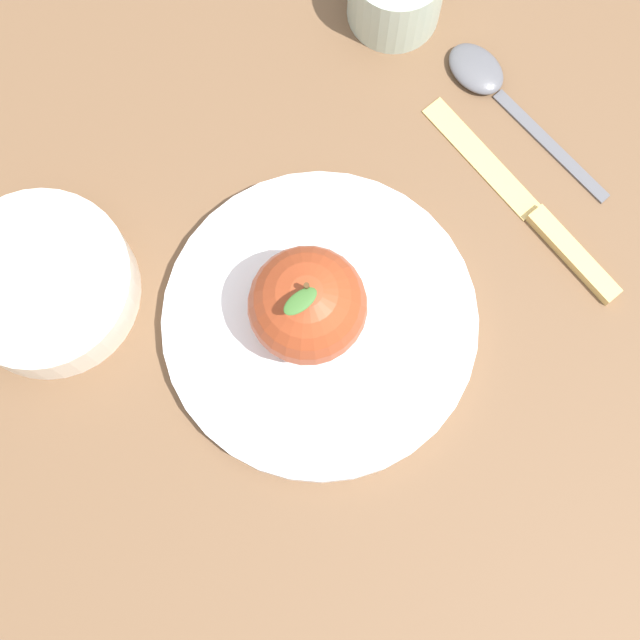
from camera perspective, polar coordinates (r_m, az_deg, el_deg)
name	(u,v)px	position (r m, az deg, el deg)	size (l,w,h in m)	color
ground_plane	(341,306)	(0.69, 1.24, 0.84)	(2.40, 2.40, 0.00)	brown
dinner_plate	(320,323)	(0.68, 0.00, -0.18)	(0.22, 0.22, 0.02)	white
apple	(308,306)	(0.63, -0.75, 0.86)	(0.08, 0.08, 0.09)	#9E3D1E
side_bowl	(43,283)	(0.70, -16.17, 2.12)	(0.13, 0.13, 0.04)	silver
knife	(538,217)	(0.72, 12.84, 5.99)	(0.11, 0.18, 0.01)	#D8B766
spoon	(491,85)	(0.75, 10.17, 13.63)	(0.09, 0.16, 0.01)	#59595E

